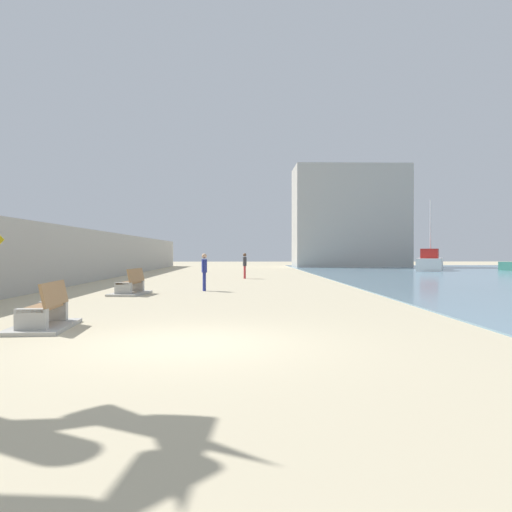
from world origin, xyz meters
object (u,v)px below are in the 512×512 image
bench_far (131,288)px  person_standing (204,270)px  bench_near (44,317)px  boat_outer (430,262)px  person_walking (245,264)px

bench_far → person_standing: (2.63, 1.69, 0.65)m
bench_near → boat_outer: bearing=58.5°
person_walking → bench_near: bearing=-101.9°
bench_near → person_standing: (2.53, 10.24, 0.65)m
bench_far → person_walking: (4.32, 11.48, 0.65)m
bench_near → bench_far: size_ratio=0.98×
person_standing → bench_far: bearing=-147.3°
bench_near → person_walking: bearing=78.1°
bench_near → person_walking: size_ratio=1.41×
bench_near → person_standing: 10.57m
bench_far → person_walking: size_ratio=1.44×
person_walking → boat_outer: size_ratio=0.21×
person_standing → bench_near: bearing=-103.9°
person_walking → person_standing: (-1.68, -9.79, -0.00)m
person_walking → boat_outer: bearing=39.2°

